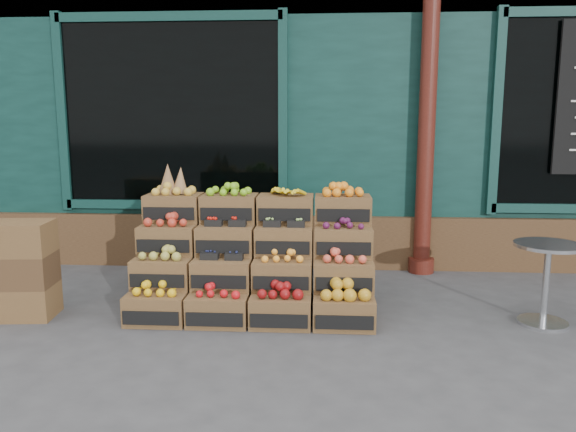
{
  "coord_description": "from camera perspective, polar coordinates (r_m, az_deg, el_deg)",
  "views": [
    {
      "loc": [
        0.12,
        -4.1,
        1.68
      ],
      "look_at": [
        -0.2,
        0.7,
        0.85
      ],
      "focal_mm": 35.0,
      "sensor_mm": 36.0,
      "label": 1
    }
  ],
  "objects": [
    {
      "name": "bistro_table",
      "position": [
        5.08,
        24.78,
        -5.4
      ],
      "size": [
        0.55,
        0.55,
        0.69
      ],
      "rotation": [
        0.0,
        0.0,
        0.19
      ],
      "color": "silver",
      "rests_on": "ground"
    },
    {
      "name": "spare_crates",
      "position": [
        5.32,
        -25.62,
        -4.95
      ],
      "size": [
        0.59,
        0.44,
        0.83
      ],
      "rotation": [
        0.0,
        0.0,
        0.1
      ],
      "color": "brown",
      "rests_on": "ground"
    },
    {
      "name": "shop_facade",
      "position": [
        9.24,
        3.14,
        14.22
      ],
      "size": [
        12.0,
        6.24,
        4.8
      ],
      "color": "#0E322D",
      "rests_on": "ground"
    },
    {
      "name": "ground",
      "position": [
        4.44,
        2.03,
        -12.48
      ],
      "size": [
        60.0,
        60.0,
        0.0
      ],
      "primitive_type": "plane",
      "color": "#3F3F41",
      "rests_on": "ground"
    },
    {
      "name": "crate_display",
      "position": [
        5.04,
        -3.4,
        -4.99
      ],
      "size": [
        2.06,
        1.01,
        1.29
      ],
      "rotation": [
        0.0,
        0.0,
        0.0
      ],
      "color": "brown",
      "rests_on": "ground"
    },
    {
      "name": "shopkeeper",
      "position": [
        6.95,
        -9.42,
        4.41
      ],
      "size": [
        0.8,
        0.55,
        2.09
      ],
      "primitive_type": "imported",
      "rotation": [
        0.0,
        0.0,
        3.07
      ],
      "color": "#154B17",
      "rests_on": "ground"
    }
  ]
}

